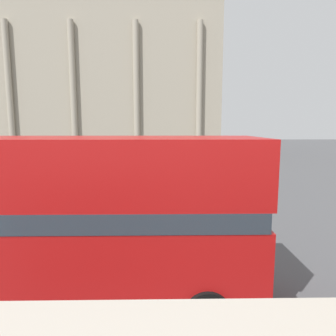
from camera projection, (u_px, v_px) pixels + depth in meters
double_decker_bus at (44, 214)px, 7.36m from camera, size 10.58×2.73×4.23m
plaza_building_left at (111, 81)px, 49.78m from camera, size 35.98×11.37×23.79m
traffic_light_near at (89, 174)px, 13.87m from camera, size 0.42×0.24×3.54m
traffic_light_mid at (163, 154)px, 22.60m from camera, size 0.42×0.24×3.66m
car_maroon at (197, 171)px, 25.54m from camera, size 4.20×1.93×1.35m
car_black at (150, 192)px, 17.52m from camera, size 4.20×1.93×1.35m
pedestrian_white at (36, 187)px, 17.33m from camera, size 0.32×0.32×1.75m
pedestrian_blue at (234, 166)px, 27.26m from camera, size 0.32×0.32×1.60m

